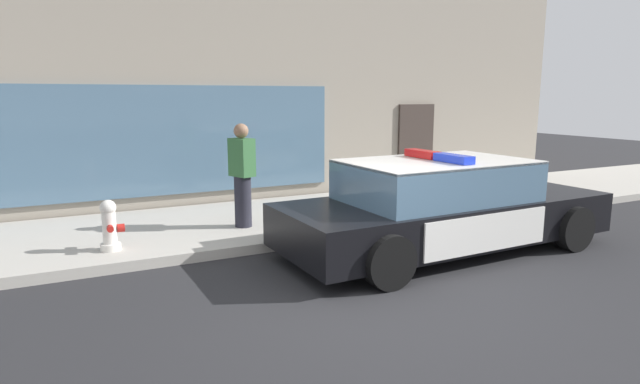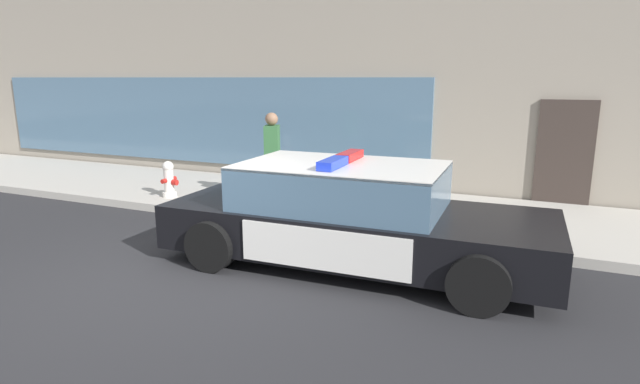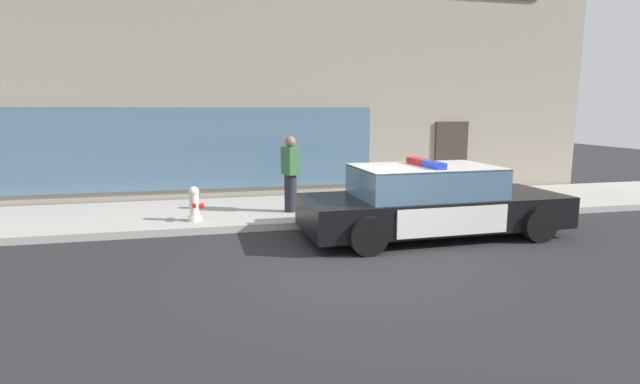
% 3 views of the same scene
% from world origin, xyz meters
% --- Properties ---
extents(ground, '(48.00, 48.00, 0.00)m').
position_xyz_m(ground, '(0.00, 0.00, 0.00)').
color(ground, '#262628').
extents(sidewalk, '(48.00, 3.23, 0.15)m').
position_xyz_m(sidewalk, '(0.00, 4.17, 0.07)').
color(sidewalk, '#B2ADA3').
rests_on(sidewalk, ground).
extents(storefront_building, '(20.84, 12.05, 8.43)m').
position_xyz_m(storefront_building, '(-1.54, 11.82, 4.21)').
color(storefront_building, gray).
rests_on(storefront_building, ground).
extents(police_cruiser, '(5.16, 2.20, 1.49)m').
position_xyz_m(police_cruiser, '(2.02, 1.50, 0.68)').
color(police_cruiser, black).
rests_on(police_cruiser, ground).
extents(fire_hydrant, '(0.34, 0.39, 0.73)m').
position_xyz_m(fire_hydrant, '(-2.47, 3.20, 0.50)').
color(fire_hydrant, silver).
rests_on(fire_hydrant, sidewalk).
extents(pedestrian_on_sidewalk, '(0.39, 0.47, 1.71)m').
position_xyz_m(pedestrian_on_sidewalk, '(-0.37, 3.67, 1.01)').
color(pedestrian_on_sidewalk, '#23232D').
rests_on(pedestrian_on_sidewalk, sidewalk).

